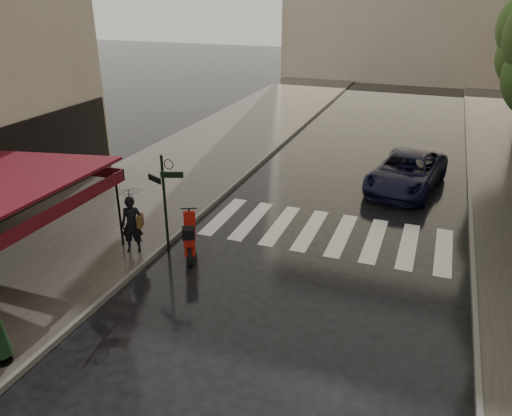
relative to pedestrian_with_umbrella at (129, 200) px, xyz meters
The scene contains 9 objects.
ground 3.74m from the pedestrian_with_umbrella, 50.57° to the right, with size 120.00×120.00×0.00m, color black.
sidewalk_near 9.91m from the pedestrian_with_umbrella, 104.30° to the left, with size 6.00×60.00×0.12m, color #38332D.
curb_near 9.63m from the pedestrian_with_umbrella, 86.14° to the left, with size 0.12×60.00×0.16m, color #595651.
curb_far 13.54m from the pedestrian_with_umbrella, 44.77° to the left, with size 0.12×60.00×0.16m, color #595651.
crosswalk 6.38m from the pedestrian_with_umbrella, 34.35° to the left, with size 7.85×3.20×0.01m.
signpost 1.01m from the pedestrian_with_umbrella, 27.23° to the left, with size 1.17×0.29×3.10m.
pedestrian_with_umbrella is the anchor object (origin of this frame).
scooter 2.07m from the pedestrian_with_umbrella, 18.13° to the left, with size 1.04×1.76×1.25m.
parked_car 11.09m from the pedestrian_with_umbrella, 49.88° to the left, with size 2.36×5.11×1.42m, color black.
Camera 1 is at (5.99, -8.57, 7.37)m, focal length 35.00 mm.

